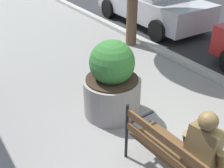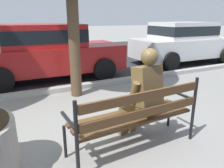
{
  "view_description": "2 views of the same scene",
  "coord_description": "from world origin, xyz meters",
  "views": [
    {
      "loc": [
        1.75,
        -2.1,
        3.14
      ],
      "look_at": [
        -1.8,
        0.31,
        0.6
      ],
      "focal_mm": 45.52,
      "sensor_mm": 36.0,
      "label": 1
    },
    {
      "loc": [
        -1.29,
        -2.1,
        1.74
      ],
      "look_at": [
        0.13,
        0.74,
        0.75
      ],
      "focal_mm": 34.53,
      "sensor_mm": 36.0,
      "label": 2
    }
  ],
  "objects": [
    {
      "name": "street_surface",
      "position": [
        0.0,
        7.5,
        0.0
      ],
      "size": [
        60.0,
        9.0,
        0.01
      ],
      "primitive_type": "cube",
      "color": "#2D2D30",
      "rests_on": "ground"
    },
    {
      "name": "parked_car_white",
      "position": [
        4.97,
        4.22,
        0.84
      ],
      "size": [
        4.15,
        2.01,
        1.56
      ],
      "color": "silver",
      "rests_on": "ground"
    },
    {
      "name": "bronze_statue_seated",
      "position": [
        0.33,
        0.25,
        0.67
      ],
      "size": [
        0.6,
        0.83,
        1.37
      ],
      "color": "brown",
      "rests_on": "ground"
    },
    {
      "name": "curb_stone",
      "position": [
        0.0,
        2.9,
        0.06
      ],
      "size": [
        60.0,
        0.2,
        0.12
      ],
      "primitive_type": "cube",
      "color": "#B2AFA8",
      "rests_on": "ground"
    },
    {
      "name": "parked_car_red",
      "position": [
        -0.18,
        4.22,
        0.84
      ],
      "size": [
        4.15,
        2.01,
        1.56
      ],
      "color": "#B21E1E",
      "rests_on": "ground"
    },
    {
      "name": "ground_plane",
      "position": [
        0.0,
        0.0,
        0.0
      ],
      "size": [
        80.0,
        80.0,
        0.0
      ],
      "primitive_type": "plane",
      "color": "gray"
    },
    {
      "name": "park_bench",
      "position": [
        0.13,
        0.04,
        0.54
      ],
      "size": [
        1.82,
        0.61,
        0.95
      ],
      "color": "brown",
      "rests_on": "ground"
    }
  ]
}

